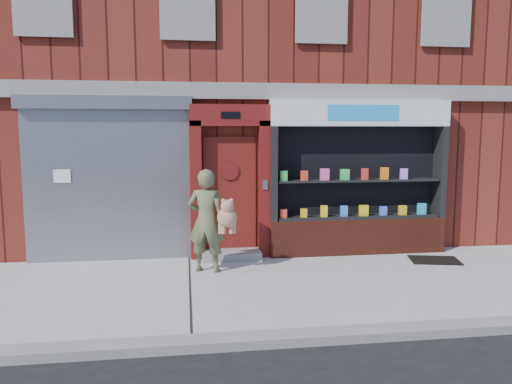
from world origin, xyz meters
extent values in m
plane|color=#9E9E99|center=(0.00, 0.00, 0.00)|extent=(80.00, 80.00, 0.00)
cube|color=gray|center=(0.00, -2.15, 0.06)|extent=(60.00, 0.30, 0.12)
cube|color=#5D1C15|center=(0.00, 6.00, 4.00)|extent=(12.00, 8.00, 8.00)
cube|color=gray|center=(0.00, 1.92, 3.15)|extent=(12.00, 0.16, 0.30)
cube|color=black|center=(1.00, 1.97, 4.80)|extent=(0.90, 0.06, 1.40)
cube|color=gray|center=(1.00, 1.93, 4.80)|extent=(1.00, 0.06, 1.50)
cube|color=black|center=(3.50, 1.97, 4.80)|extent=(0.90, 0.06, 1.40)
cube|color=gray|center=(3.50, 1.93, 4.80)|extent=(1.00, 0.06, 1.50)
cube|color=gray|center=(-3.00, 1.94, 1.40)|extent=(3.00, 0.10, 2.80)
cube|color=slate|center=(-3.00, 1.88, 2.92)|extent=(3.10, 0.30, 0.24)
cube|color=white|center=(-3.80, 1.88, 1.60)|extent=(0.30, 0.01, 0.24)
cube|color=#4C0E0D|center=(-1.40, 1.86, 1.30)|extent=(0.22, 0.28, 2.60)
cube|color=#4C0E0D|center=(-0.10, 1.86, 1.30)|extent=(0.22, 0.28, 2.60)
cube|color=#4C0E0D|center=(-0.75, 1.86, 2.70)|extent=(1.50, 0.28, 0.40)
cube|color=black|center=(-0.75, 1.71, 2.70)|extent=(0.35, 0.01, 0.12)
cube|color=#5D1711|center=(-0.75, 1.97, 1.20)|extent=(1.00, 0.06, 2.20)
cylinder|color=black|center=(-0.75, 1.93, 1.65)|extent=(0.28, 0.02, 0.28)
cylinder|color=#4C0E0D|center=(-0.75, 1.92, 1.65)|extent=(0.34, 0.02, 0.34)
cube|color=gray|center=(-0.75, 1.70, 0.07)|extent=(1.10, 0.55, 0.15)
cube|color=slate|center=(-0.10, 1.71, 1.40)|extent=(0.10, 0.02, 0.18)
cube|color=maroon|center=(1.75, 1.80, 0.35)|extent=(3.50, 0.40, 0.70)
cube|color=black|center=(0.06, 1.80, 1.60)|extent=(0.12, 0.40, 1.80)
cube|color=black|center=(3.44, 1.80, 1.60)|extent=(0.12, 0.40, 1.80)
cube|color=black|center=(1.75, 1.99, 1.60)|extent=(3.30, 0.03, 1.80)
cube|color=black|center=(1.75, 1.80, 0.73)|extent=(3.20, 0.36, 0.06)
cube|color=black|center=(1.75, 1.80, 1.45)|extent=(3.20, 0.36, 0.04)
cube|color=white|center=(1.75, 1.80, 2.75)|extent=(3.50, 0.40, 0.50)
cube|color=#1A7ECA|center=(1.75, 1.59, 2.75)|extent=(1.40, 0.01, 0.30)
cube|color=red|center=(0.25, 1.72, 0.84)|extent=(0.13, 0.09, 0.16)
cube|color=gold|center=(0.65, 1.72, 0.84)|extent=(0.12, 0.09, 0.16)
cube|color=yellow|center=(1.05, 1.72, 0.87)|extent=(0.12, 0.09, 0.22)
cube|color=#426DE1|center=(1.45, 1.72, 0.86)|extent=(0.13, 0.09, 0.21)
cube|color=yellow|center=(1.85, 1.72, 0.86)|extent=(0.17, 0.09, 0.21)
cube|color=#4260E0|center=(2.25, 1.72, 0.85)|extent=(0.13, 0.09, 0.18)
cube|color=gold|center=(2.65, 1.72, 0.85)|extent=(0.15, 0.09, 0.19)
cube|color=#259EBA|center=(3.05, 1.72, 0.87)|extent=(0.16, 0.09, 0.22)
cube|color=green|center=(0.25, 1.72, 1.57)|extent=(0.14, 0.09, 0.19)
cube|color=#C73E23|center=(0.65, 1.72, 1.56)|extent=(0.13, 0.09, 0.19)
cube|color=#EC4EA3|center=(1.05, 1.72, 1.58)|extent=(0.17, 0.09, 0.23)
cube|color=green|center=(1.45, 1.72, 1.57)|extent=(0.17, 0.09, 0.21)
cube|color=red|center=(1.85, 1.72, 1.58)|extent=(0.12, 0.09, 0.22)
cube|color=orange|center=(2.25, 1.72, 1.59)|extent=(0.14, 0.09, 0.23)
cube|color=#BB82EB|center=(2.65, 1.72, 1.57)|extent=(0.13, 0.09, 0.21)
imported|color=#5A603F|center=(-1.25, 0.94, 0.89)|extent=(0.74, 0.59, 1.78)
sphere|color=#AE6F57|center=(-0.90, 0.78, 0.96)|extent=(0.34, 0.34, 0.34)
sphere|color=#AE6F57|center=(-0.90, 0.72, 1.16)|extent=(0.23, 0.23, 0.23)
sphere|color=#AE6F57|center=(-0.97, 0.72, 1.25)|extent=(0.08, 0.08, 0.08)
sphere|color=#AE6F57|center=(-0.84, 0.72, 1.25)|extent=(0.08, 0.08, 0.08)
cylinder|color=#AE6F57|center=(-1.02, 0.78, 0.79)|extent=(0.08, 0.08, 0.20)
cylinder|color=#AE6F57|center=(-0.79, 0.78, 0.79)|extent=(0.08, 0.08, 0.20)
cylinder|color=#AE6F57|center=(-0.97, 0.75, 0.79)|extent=(0.08, 0.08, 0.20)
cylinder|color=#AE6F57|center=(-0.84, 0.75, 0.79)|extent=(0.08, 0.08, 0.20)
cube|color=black|center=(3.00, 1.02, 0.01)|extent=(1.00, 0.81, 0.02)
camera|label=1|loc=(-1.58, -7.50, 2.45)|focal=35.00mm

